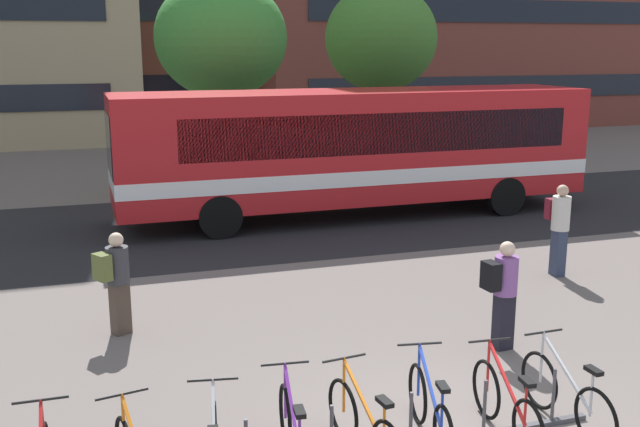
{
  "coord_description": "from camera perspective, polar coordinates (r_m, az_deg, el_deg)",
  "views": [
    {
      "loc": [
        -3.75,
        -6.43,
        4.33
      ],
      "look_at": [
        -0.01,
        5.07,
        1.57
      ],
      "focal_mm": 41.72,
      "sensor_mm": 36.0,
      "label": 1
    }
  ],
  "objects": [
    {
      "name": "bus_lane_asphalt",
      "position": [
        18.41,
        -5.77,
        -0.78
      ],
      "size": [
        80.0,
        7.2,
        0.01
      ],
      "primitive_type": "cube",
      "color": "#232326",
      "rests_on": "ground"
    },
    {
      "name": "city_bus",
      "position": [
        18.87,
        2.55,
        5.08
      ],
      "size": [
        12.04,
        2.65,
        3.2
      ],
      "rotation": [
        0.0,
        0.0,
        3.15
      ],
      "color": "red",
      "rests_on": "ground"
    },
    {
      "name": "parked_bicycle_blue_5",
      "position": [
        8.53,
        8.45,
        -14.83
      ],
      "size": [
        0.52,
        1.71,
        0.99
      ],
      "rotation": [
        0.0,
        0.0,
        1.4
      ],
      "color": "black",
      "rests_on": "ground"
    },
    {
      "name": "parked_bicycle_red_6",
      "position": [
        8.79,
        14.11,
        -14.2
      ],
      "size": [
        0.52,
        1.72,
        0.99
      ],
      "rotation": [
        0.0,
        0.0,
        1.48
      ],
      "color": "black",
      "rests_on": "ground"
    },
    {
      "name": "parked_bicycle_silver_7",
      "position": [
        9.22,
        18.37,
        -13.16
      ],
      "size": [
        0.52,
        1.72,
        0.99
      ],
      "rotation": [
        0.0,
        0.0,
        1.6
      ],
      "color": "black",
      "rests_on": "ground"
    },
    {
      "name": "commuter_black_pack_0",
      "position": [
        10.98,
        13.86,
        -5.57
      ],
      "size": [
        0.55,
        0.37,
        1.61
      ],
      "rotation": [
        0.0,
        0.0,
        0.09
      ],
      "color": "black",
      "rests_on": "ground"
    },
    {
      "name": "commuter_olive_pack_2",
      "position": [
        11.62,
        -15.37,
        -4.7
      ],
      "size": [
        0.61,
        0.53,
        1.59
      ],
      "rotation": [
        0.0,
        0.0,
        0.53
      ],
      "color": "#47382D",
      "rests_on": "ground"
    },
    {
      "name": "commuter_maroon_pack_3",
      "position": [
        14.77,
        17.87,
        -0.71
      ],
      "size": [
        0.35,
        0.53,
        1.76
      ],
      "rotation": [
        0.0,
        0.0,
        4.68
      ],
      "color": "#2D3851",
      "rests_on": "ground"
    },
    {
      "name": "street_tree_1",
      "position": [
        27.41,
        4.7,
        13.25
      ],
      "size": [
        4.02,
        4.02,
        6.44
      ],
      "color": "brown",
      "rests_on": "ground"
    },
    {
      "name": "street_tree_2",
      "position": [
        22.68,
        -7.61,
        13.18
      ],
      "size": [
        3.9,
        3.9,
        6.29
      ],
      "color": "brown",
      "rests_on": "ground"
    },
    {
      "name": "building_centre_block",
      "position": [
        44.54,
        -18.73,
        13.87
      ],
      "size": [
        14.27,
        10.82,
        11.24
      ],
      "color": "brown",
      "rests_on": "ground"
    }
  ]
}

